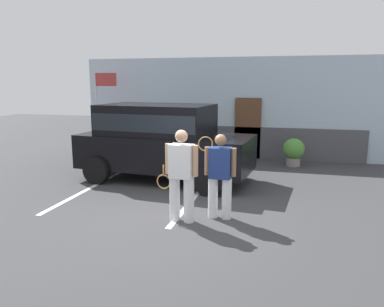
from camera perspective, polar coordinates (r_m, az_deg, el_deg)
ground_plane at (r=7.61m, az=-1.99°, el=-9.46°), size 40.00×40.00×0.00m
parking_stripe_0 at (r=9.98m, az=-14.80°, el=-4.86°), size 0.12×4.40×0.01m
parking_stripe_1 at (r=8.99m, az=0.74°, el=-6.24°), size 0.12×4.40×0.01m
house_frontage at (r=13.42m, az=5.88°, el=6.48°), size 10.80×0.40×3.48m
parked_suv at (r=10.13m, az=-4.63°, el=2.31°), size 4.76×2.51×2.05m
tennis_player_man at (r=7.09m, az=-1.63°, el=-3.24°), size 0.90×0.32×1.77m
tennis_player_woman at (r=7.29m, az=4.25°, el=-3.24°), size 0.76×0.26×1.66m
potted_plant_by_porch at (r=12.31m, az=15.17°, el=0.40°), size 0.67×0.67×0.89m
flag_pole at (r=13.76m, az=-13.61°, el=8.18°), size 0.80×0.13×2.99m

